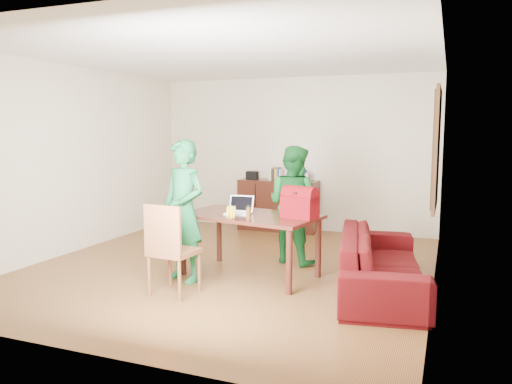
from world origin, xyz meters
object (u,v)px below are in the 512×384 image
at_px(red_bag, 300,206).
at_px(person_near, 183,211).
at_px(bottle, 248,212).
at_px(laptop, 238,211).
at_px(sofa, 381,262).
at_px(table, 250,222).
at_px(chair, 173,268).
at_px(person_far, 293,204).

bearing_deg(red_bag, person_near, -147.32).
distance_m(person_near, bottle, 0.78).
bearing_deg(laptop, red_bag, -5.22).
relative_size(bottle, sofa, 0.07).
relative_size(table, bottle, 10.98).
bearing_deg(sofa, person_near, 92.24).
height_order(chair, person_near, person_near).
bearing_deg(bottle, red_bag, 28.47).
distance_m(table, person_far, 0.88).
bearing_deg(chair, sofa, 29.79).
distance_m(person_near, laptop, 0.67).
relative_size(person_near, bottle, 10.39).
relative_size(person_far, red_bag, 3.95).
distance_m(bottle, sofa, 1.58).
bearing_deg(red_bag, chair, -126.83).
bearing_deg(red_bag, laptop, -165.03).
distance_m(red_bag, sofa, 1.10).
bearing_deg(person_near, table, 51.76).
distance_m(bottle, red_bag, 0.60).
bearing_deg(person_far, table, 88.39).
height_order(laptop, bottle, laptop).
bearing_deg(chair, person_far, 70.33).
relative_size(table, laptop, 5.48).
bearing_deg(person_near, sofa, 29.22).
bearing_deg(person_far, bottle, 99.03).
xyz_separation_m(laptop, red_bag, (0.78, 0.00, 0.10)).
bearing_deg(sofa, person_far, 48.02).
relative_size(chair, sofa, 0.45).
distance_m(chair, person_far, 2.01).
bearing_deg(red_bag, table, -168.44).
bearing_deg(person_near, red_bag, 35.11).
height_order(person_near, laptop, person_near).
xyz_separation_m(table, chair, (-0.52, -0.95, -0.38)).
height_order(person_far, red_bag, person_far).
bearing_deg(sofa, bottle, 93.43).
bearing_deg(person_near, chair, -56.36).
xyz_separation_m(bottle, sofa, (1.46, 0.34, -0.52)).
xyz_separation_m(laptop, sofa, (1.71, 0.05, -0.48)).
relative_size(laptop, red_bag, 0.81).
relative_size(person_far, sofa, 0.71).
xyz_separation_m(chair, red_bag, (1.15, 0.91, 0.62)).
relative_size(person_near, laptop, 5.19).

